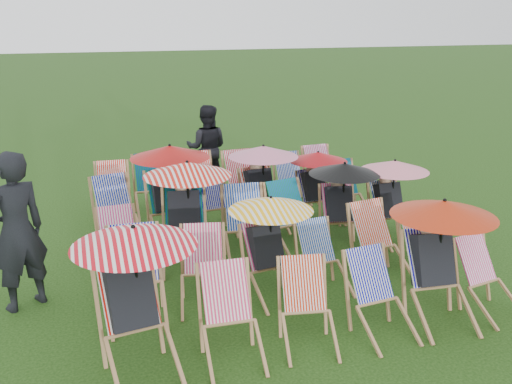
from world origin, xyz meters
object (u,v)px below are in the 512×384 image
object	(u,v)px
deckchair_0	(136,298)
person_left	(16,232)
deckchair_5	(490,278)
deckchair_29	(323,173)
person_rear	(207,148)

from	to	relation	value
deckchair_0	person_left	size ratio (longest dim) A/B	0.75
deckchair_0	deckchair_5	world-z (taller)	deckchair_0
deckchair_29	person_left	xyz separation A→B (m)	(-5.21, -2.87, 0.49)
deckchair_0	deckchair_5	xyz separation A→B (m)	(4.06, -0.13, -0.34)
person_rear	person_left	bearing A→B (deg)	70.91
deckchair_0	person_rear	distance (m)	6.07
deckchair_5	person_left	bearing A→B (deg)	150.62
person_rear	deckchair_29	bearing A→B (deg)	169.31
deckchair_0	person_rear	xyz separation A→B (m)	(2.04, 5.72, 0.09)
deckchair_29	person_left	distance (m)	5.97
deckchair_5	deckchair_29	xyz separation A→B (m)	(-0.02, 4.69, 0.05)
deckchair_29	person_rear	bearing A→B (deg)	147.98
deckchair_5	person_rear	size ratio (longest dim) A/B	0.51
person_left	person_rear	bearing A→B (deg)	-158.44
deckchair_29	person_rear	distance (m)	2.35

